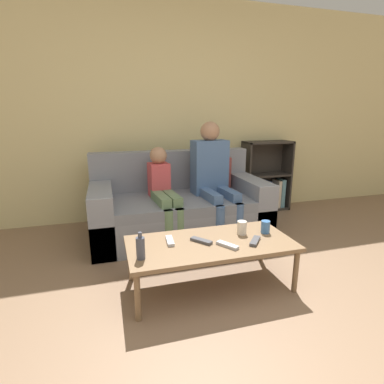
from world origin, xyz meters
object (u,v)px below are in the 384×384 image
(cup_far, at_px, (265,227))
(tv_remote_3, at_px, (227,245))
(cup_near, at_px, (242,228))
(tv_remote_1, at_px, (201,241))
(bottle, at_px, (141,248))
(bookshelf, at_px, (264,184))
(couch, at_px, (179,207))
(coffee_table, at_px, (210,246))
(person_child, at_px, (163,190))
(person_adult, at_px, (212,171))
(tv_remote_0, at_px, (170,241))
(tv_remote_2, at_px, (255,241))

(cup_far, bearing_deg, tv_remote_3, -158.38)
(cup_near, bearing_deg, cup_far, -8.86)
(tv_remote_1, xyz_separation_m, bottle, (-0.46, -0.14, 0.07))
(bookshelf, bearing_deg, couch, -159.04)
(tv_remote_1, relative_size, bottle, 0.88)
(coffee_table, bearing_deg, person_child, 99.87)
(person_adult, distance_m, tv_remote_0, 1.21)
(couch, bearing_deg, bottle, -114.27)
(tv_remote_0, bearing_deg, person_adult, 59.67)
(coffee_table, xyz_separation_m, tv_remote_2, (0.31, -0.10, 0.04))
(tv_remote_1, xyz_separation_m, tv_remote_3, (0.16, -0.13, 0.00))
(person_child, relative_size, tv_remote_1, 5.88)
(person_adult, distance_m, bottle, 1.49)
(person_child, distance_m, tv_remote_0, 0.91)
(tv_remote_2, bearing_deg, person_adult, 125.74)
(cup_far, xyz_separation_m, tv_remote_1, (-0.55, -0.03, -0.04))
(cup_near, height_order, cup_far, cup_near)
(couch, distance_m, tv_remote_0, 1.09)
(coffee_table, relative_size, bottle, 6.62)
(bookshelf, height_order, tv_remote_0, bookshelf)
(tv_remote_2, bearing_deg, tv_remote_1, -157.60)
(cup_far, xyz_separation_m, tv_remote_0, (-0.77, 0.04, -0.04))
(bookshelf, relative_size, person_adult, 0.77)
(person_adult, bearing_deg, bottle, -132.93)
(cup_near, relative_size, bottle, 0.57)
(coffee_table, xyz_separation_m, cup_far, (0.48, 0.04, 0.08))
(couch, relative_size, tv_remote_1, 11.24)
(coffee_table, relative_size, person_child, 1.29)
(cup_near, bearing_deg, person_child, 117.02)
(person_child, bearing_deg, tv_remote_1, -89.46)
(tv_remote_0, height_order, tv_remote_1, same)
(tv_remote_1, height_order, bottle, bottle)
(couch, bearing_deg, tv_remote_3, -87.27)
(cup_far, height_order, tv_remote_0, cup_far)
(tv_remote_3, bearing_deg, couch, 60.52)
(bookshelf, height_order, tv_remote_3, bookshelf)
(tv_remote_3, bearing_deg, bookshelf, 21.53)
(cup_far, relative_size, bottle, 0.54)
(tv_remote_0, bearing_deg, person_child, 87.00)
(cup_near, bearing_deg, tv_remote_1, -170.61)
(cup_near, distance_m, bottle, 0.84)
(cup_far, bearing_deg, person_adult, 95.49)
(coffee_table, bearing_deg, bookshelf, 50.03)
(bookshelf, relative_size, person_child, 0.98)
(cup_far, bearing_deg, bottle, -170.55)
(person_child, relative_size, cup_far, 9.59)
(tv_remote_3, bearing_deg, person_adult, 43.31)
(cup_far, height_order, tv_remote_2, cup_far)
(coffee_table, bearing_deg, bottle, -166.67)
(tv_remote_3, bearing_deg, tv_remote_0, 121.32)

